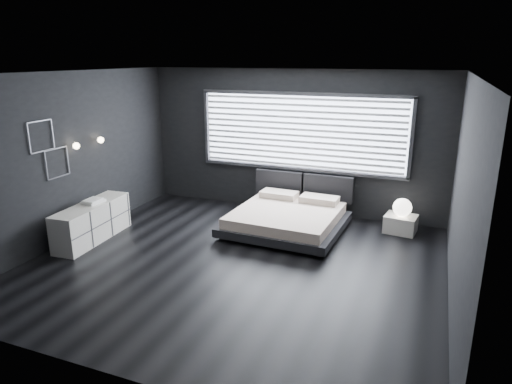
% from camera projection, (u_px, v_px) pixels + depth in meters
% --- Properties ---
extents(room, '(6.04, 6.00, 2.80)m').
position_uv_depth(room, '(234.00, 174.00, 6.52)').
color(room, black).
rests_on(room, ground).
extents(window, '(4.14, 0.09, 1.52)m').
position_uv_depth(window, '(301.00, 132.00, 8.79)').
color(window, white).
rests_on(window, ground).
extents(headboard, '(1.96, 0.16, 0.52)m').
position_uv_depth(headboard, '(303.00, 186.00, 9.00)').
color(headboard, black).
rests_on(headboard, ground).
extents(sconce_near, '(0.18, 0.11, 0.11)m').
position_uv_depth(sconce_near, '(76.00, 146.00, 7.53)').
color(sconce_near, silver).
rests_on(sconce_near, ground).
extents(sconce_far, '(0.18, 0.11, 0.11)m').
position_uv_depth(sconce_far, '(101.00, 140.00, 8.06)').
color(sconce_far, silver).
rests_on(sconce_far, ground).
extents(wall_art_upper, '(0.01, 0.48, 0.48)m').
position_uv_depth(wall_art_upper, '(41.00, 136.00, 6.95)').
color(wall_art_upper, '#47474C').
rests_on(wall_art_upper, ground).
extents(wall_art_lower, '(0.01, 0.48, 0.48)m').
position_uv_depth(wall_art_lower, '(57.00, 163.00, 7.31)').
color(wall_art_lower, '#47474C').
rests_on(wall_art_lower, ground).
extents(bed, '(2.04, 1.96, 0.51)m').
position_uv_depth(bed, '(287.00, 218.00, 8.16)').
color(bed, black).
rests_on(bed, ground).
extents(nightstand, '(0.59, 0.51, 0.31)m').
position_uv_depth(nightstand, '(401.00, 224.00, 8.12)').
color(nightstand, white).
rests_on(nightstand, ground).
extents(orb_lamp, '(0.32, 0.32, 0.32)m').
position_uv_depth(orb_lamp, '(402.00, 208.00, 7.99)').
color(orb_lamp, white).
rests_on(orb_lamp, nightstand).
extents(dresser, '(0.55, 1.62, 0.64)m').
position_uv_depth(dresser, '(92.00, 222.00, 7.74)').
color(dresser, white).
rests_on(dresser, ground).
extents(book_stack, '(0.28, 0.36, 0.07)m').
position_uv_depth(book_stack, '(93.00, 201.00, 7.71)').
color(book_stack, white).
rests_on(book_stack, dresser).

